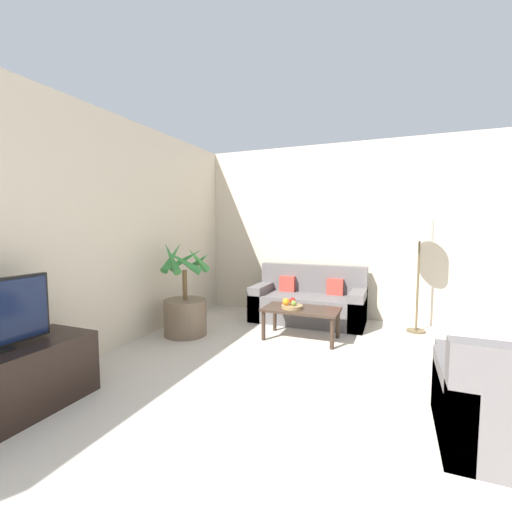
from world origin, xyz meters
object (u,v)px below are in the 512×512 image
(armchair, at_px, (508,412))
(ottoman, at_px, (475,371))
(potted_palm, at_px, (185,307))
(coffee_table, at_px, (301,312))
(fruit_bowl, at_px, (292,307))
(apple_green, at_px, (294,303))
(floor_lamp, at_px, (420,236))
(sofa_loveseat, at_px, (308,303))
(apple_red, at_px, (292,300))
(orange_fruit, at_px, (286,302))

(armchair, height_order, ottoman, armchair)
(potted_palm, distance_m, coffee_table, 1.51)
(fruit_bowl, height_order, apple_green, apple_green)
(apple_green, relative_size, armchair, 0.08)
(coffee_table, bearing_deg, floor_lamp, 32.70)
(sofa_loveseat, distance_m, ottoman, 2.48)
(apple_green, xyz_separation_m, armchair, (1.85, -1.55, -0.22))
(floor_lamp, xyz_separation_m, apple_red, (-1.50, -0.85, -0.81))
(sofa_loveseat, xyz_separation_m, apple_red, (-0.01, -0.83, 0.20))
(apple_red, bearing_deg, ottoman, -23.53)
(ottoman, bearing_deg, potted_palm, 173.17)
(orange_fruit, distance_m, ottoman, 2.07)
(potted_palm, height_order, coffee_table, potted_palm)
(apple_red, distance_m, armchair, 2.52)
(apple_green, distance_m, armchair, 2.42)
(fruit_bowl, xyz_separation_m, orange_fruit, (-0.07, -0.03, 0.07))
(sofa_loveseat, distance_m, fruit_bowl, 0.92)
(floor_lamp, relative_size, fruit_bowl, 5.65)
(sofa_loveseat, distance_m, floor_lamp, 1.80)
(apple_red, relative_size, apple_green, 1.26)
(coffee_table, height_order, apple_red, apple_red)
(sofa_loveseat, bearing_deg, fruit_bowl, -89.64)
(apple_green, distance_m, ottoman, 1.98)
(coffee_table, bearing_deg, apple_green, -141.42)
(sofa_loveseat, bearing_deg, coffee_table, -82.57)
(potted_palm, xyz_separation_m, coffee_table, (1.46, 0.40, -0.03))
(coffee_table, distance_m, apple_green, 0.16)
(orange_fruit, height_order, armchair, armchair)
(potted_palm, relative_size, ottoman, 2.10)
(apple_red, bearing_deg, apple_green, -65.15)
(ottoman, bearing_deg, sofa_loveseat, 138.49)
(floor_lamp, bearing_deg, armchair, -80.99)
(apple_green, bearing_deg, fruit_bowl, 147.50)
(sofa_loveseat, distance_m, apple_green, 0.95)
(fruit_bowl, distance_m, ottoman, 2.01)
(coffee_table, bearing_deg, apple_red, 165.74)
(potted_palm, bearing_deg, coffee_table, 15.33)
(ottoman, bearing_deg, apple_green, 158.52)
(fruit_bowl, bearing_deg, orange_fruit, -158.49)
(fruit_bowl, relative_size, apple_red, 3.24)
(fruit_bowl, xyz_separation_m, apple_red, (-0.02, 0.08, 0.06))
(coffee_table, xyz_separation_m, ottoman, (1.74, -0.78, -0.16))
(coffee_table, distance_m, ottoman, 1.92)
(floor_lamp, bearing_deg, coffee_table, -147.30)
(sofa_loveseat, height_order, ottoman, sofa_loveseat)
(sofa_loveseat, bearing_deg, apple_red, -90.87)
(apple_red, distance_m, apple_green, 0.11)
(floor_lamp, bearing_deg, ottoman, -77.34)
(orange_fruit, distance_m, armchair, 2.49)
(potted_palm, xyz_separation_m, sofa_loveseat, (1.34, 1.26, -0.09))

